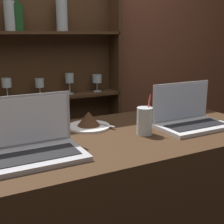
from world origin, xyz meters
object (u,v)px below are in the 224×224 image
at_px(laptop_near, 34,144).
at_px(cake_plate, 89,121).
at_px(laptop_far, 189,117).
at_px(water_glass, 145,121).

xyz_separation_m(laptop_near, cake_plate, (0.33, 0.24, -0.02)).
height_order(laptop_far, cake_plate, laptop_far).
bearing_deg(water_glass, laptop_near, -177.68).
distance_m(cake_plate, water_glass, 0.29).
height_order(cake_plate, water_glass, water_glass).
relative_size(laptop_far, water_glass, 1.90).
bearing_deg(cake_plate, laptop_far, -25.74).
height_order(laptop_near, water_glass, laptop_near).
bearing_deg(laptop_near, cake_plate, 35.86).
bearing_deg(laptop_far, water_glass, -179.98).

